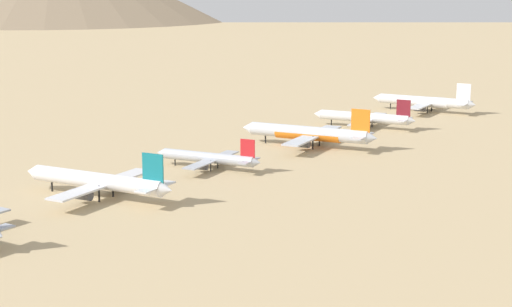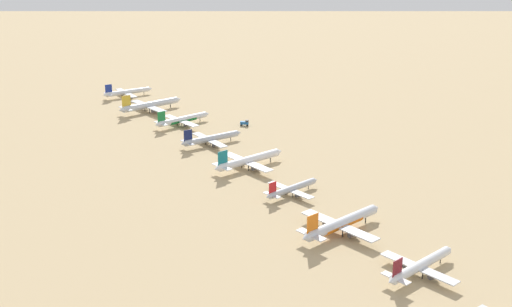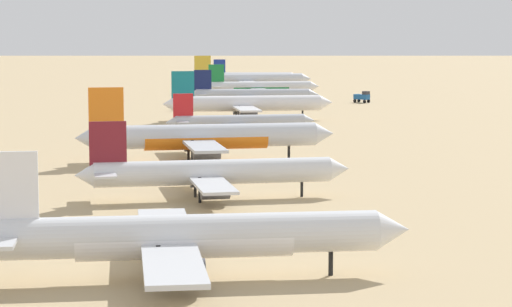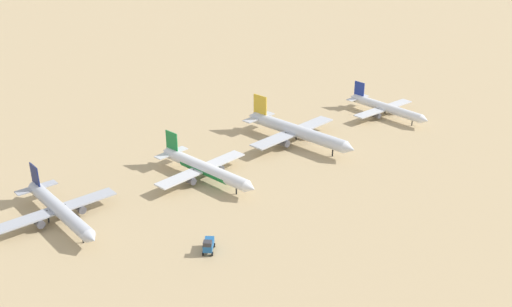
{
  "view_description": "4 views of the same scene",
  "coord_description": "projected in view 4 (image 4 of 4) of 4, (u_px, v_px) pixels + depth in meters",
  "views": [
    {
      "loc": [
        -161.07,
        147.91,
        56.67
      ],
      "look_at": [
        -6.66,
        -58.87,
        3.17
      ],
      "focal_mm": 61.7,
      "sensor_mm": 36.0,
      "label": 1
    },
    {
      "loc": [
        -164.88,
        -288.16,
        121.68
      ],
      "look_at": [
        9.58,
        4.54,
        4.77
      ],
      "focal_mm": 46.68,
      "sensor_mm": 36.0,
      "label": 2
    },
    {
      "loc": [
        5.46,
        -277.92,
        23.81
      ],
      "look_at": [
        4.33,
        -108.98,
        3.8
      ],
      "focal_mm": 72.81,
      "sensor_mm": 36.0,
      "label": 3
    },
    {
      "loc": [
        139.38,
        4.58,
        79.47
      ],
      "look_at": [
        9.6,
        104.64,
        6.54
      ],
      "focal_mm": 39.34,
      "sensor_mm": 36.0,
      "label": 4
    }
  ],
  "objects": [
    {
      "name": "parked_jet_7",
      "position": [
        296.0,
        131.0,
        201.85
      ],
      "size": [
        49.13,
        40.14,
        14.19
      ],
      "color": "silver",
      "rests_on": "ground"
    },
    {
      "name": "parked_jet_6",
      "position": [
        204.0,
        168.0,
        175.07
      ],
      "size": [
        41.9,
        34.27,
        12.12
      ],
      "color": "silver",
      "rests_on": "ground"
    },
    {
      "name": "service_truck",
      "position": [
        208.0,
        245.0,
        139.37
      ],
      "size": [
        5.56,
        5.3,
        3.9
      ],
      "color": "#1E5999",
      "rests_on": "ground"
    },
    {
      "name": "parked_jet_8",
      "position": [
        386.0,
        108.0,
        227.83
      ],
      "size": [
        39.44,
        31.99,
        11.38
      ],
      "color": "silver",
      "rests_on": "ground"
    },
    {
      "name": "parked_jet_5",
      "position": [
        59.0,
        209.0,
        151.73
      ],
      "size": [
        41.08,
        33.38,
        11.84
      ],
      "color": "#B2B7C1",
      "rests_on": "ground"
    }
  ]
}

